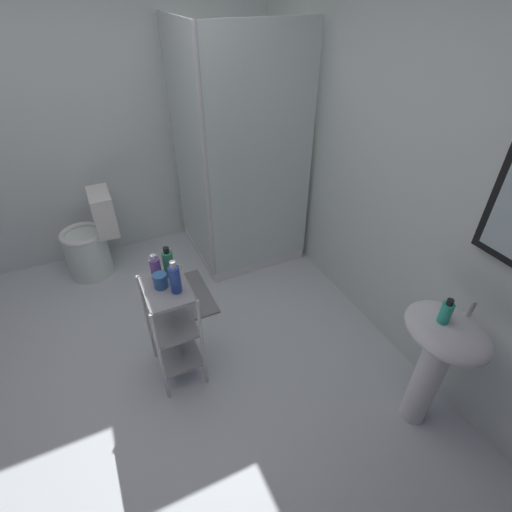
{
  "coord_description": "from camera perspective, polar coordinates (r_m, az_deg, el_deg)",
  "views": [
    {
      "loc": [
        1.65,
        0.07,
        2.2
      ],
      "look_at": [
        -0.09,
        0.89,
        0.79
      ],
      "focal_mm": 26.73,
      "sensor_mm": 36.0,
      "label": 1
    }
  ],
  "objects": [
    {
      "name": "hand_soap_bottle",
      "position": [
        2.1,
        26.55,
        -7.52
      ],
      "size": [
        0.06,
        0.06,
        0.14
      ],
      "color": "#2DBC99",
      "rests_on": "pedestal_sink"
    },
    {
      "name": "wall_back",
      "position": [
        2.59,
        21.03,
        12.49
      ],
      "size": [
        4.2,
        0.14,
        2.5
      ],
      "color": "silver",
      "rests_on": "ground_plane"
    },
    {
      "name": "shampoo_bottle_blue",
      "position": [
        2.19,
        -12.04,
        -3.34
      ],
      "size": [
        0.06,
        0.06,
        0.21
      ],
      "color": "#2D4EB6",
      "rests_on": "storage_cart"
    },
    {
      "name": "bath_mat",
      "position": [
        3.31,
        -10.44,
        -5.95
      ],
      "size": [
        0.6,
        0.4,
        0.02
      ],
      "primitive_type": "cube",
      "color": "gray",
      "rests_on": "ground_plane"
    },
    {
      "name": "body_wash_bottle_green",
      "position": [
        2.32,
        -12.99,
        -1.05
      ],
      "size": [
        0.06,
        0.06,
        0.2
      ],
      "color": "#389362",
      "rests_on": "storage_cart"
    },
    {
      "name": "sink_faucet",
      "position": [
        2.21,
        29.52,
        -6.79
      ],
      "size": [
        0.03,
        0.03,
        0.1
      ],
      "primitive_type": "cylinder",
      "color": "silver",
      "rests_on": "pedestal_sink"
    },
    {
      "name": "ground_plane",
      "position": [
        2.76,
        -17.24,
        -19.42
      ],
      "size": [
        4.2,
        4.2,
        0.02
      ],
      "primitive_type": "cube",
      "color": "silver"
    },
    {
      "name": "wall_left",
      "position": [
        3.63,
        -26.77,
        17.48
      ],
      "size": [
        0.1,
        4.2,
        2.5
      ],
      "primitive_type": "cube",
      "color": "silver",
      "rests_on": "ground_plane"
    },
    {
      "name": "pedestal_sink",
      "position": [
        2.31,
        25.55,
        -12.94
      ],
      "size": [
        0.46,
        0.37,
        0.81
      ],
      "color": "white",
      "rests_on": "ground_plane"
    },
    {
      "name": "shower_stall",
      "position": [
        3.53,
        -3.21,
        6.75
      ],
      "size": [
        0.92,
        0.92,
        2.0
      ],
      "color": "white",
      "rests_on": "ground_plane"
    },
    {
      "name": "toilet",
      "position": [
        3.65,
        -23.42,
        1.93
      ],
      "size": [
        0.37,
        0.49,
        0.76
      ],
      "color": "white",
      "rests_on": "ground_plane"
    },
    {
      "name": "conditioner_bottle_purple",
      "position": [
        2.32,
        -14.8,
        -1.72
      ],
      "size": [
        0.06,
        0.06,
        0.17
      ],
      "color": "#7C52A8",
      "rests_on": "storage_cart"
    },
    {
      "name": "storage_cart",
      "position": [
        2.49,
        -12.35,
        -9.97
      ],
      "size": [
        0.38,
        0.28,
        0.74
      ],
      "color": "silver",
      "rests_on": "ground_plane"
    },
    {
      "name": "rinse_cup",
      "position": [
        2.27,
        -14.11,
        -3.6
      ],
      "size": [
        0.08,
        0.08,
        0.09
      ],
      "primitive_type": "cylinder",
      "color": "#3870B2",
      "rests_on": "storage_cart"
    }
  ]
}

